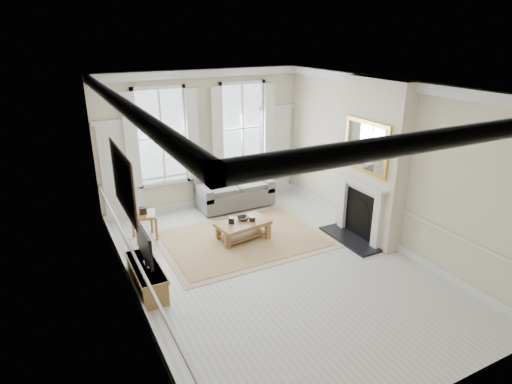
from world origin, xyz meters
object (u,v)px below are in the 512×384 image
side_table (144,218)px  coffee_table (243,225)px  tv_stand (147,277)px  sofa (234,193)px

side_table → coffee_table: (1.88, -1.00, -0.15)m
coffee_table → tv_stand: (-2.31, -0.94, -0.10)m
sofa → coffee_table: 1.92m
side_table → coffee_table: bearing=-28.0°
sofa → tv_stand: bearing=-136.5°
side_table → coffee_table: 2.13m
tv_stand → coffee_table: bearing=22.2°
sofa → tv_stand: size_ratio=1.44×
side_table → tv_stand: (-0.43, -1.94, -0.25)m
sofa → coffee_table: sofa is taller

